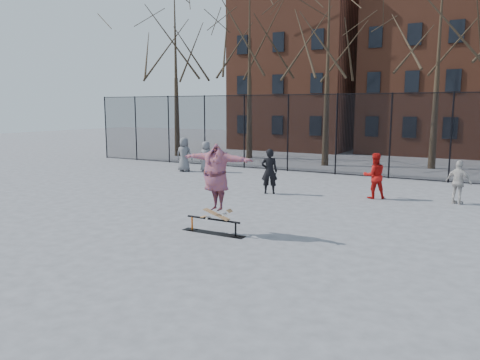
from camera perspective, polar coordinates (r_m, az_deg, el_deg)
The scene contains 12 objects.
ground at distance 11.62m, azimuth -2.13°, elevation -7.80°, with size 100.00×100.00×0.00m, color #5C5C61.
skate_rail at distance 12.54m, azimuth -3.28°, elevation -5.80°, with size 1.86×0.28×0.41m.
skateboard at distance 12.41m, azimuth -2.89°, elevation -4.53°, with size 0.83×0.20×0.10m, color #9E703F, non-canonical shape.
skater at distance 12.23m, azimuth -2.92°, elevation -0.31°, with size 2.15×0.59×1.75m, color purple.
bystander_grey at distance 24.57m, azimuth -6.83°, elevation 3.10°, with size 0.86×0.56×1.77m, color slate.
bystander_black at distance 18.12m, azimuth 3.60°, elevation 1.07°, with size 0.64×0.42×1.75m, color black.
bystander_red at distance 17.84m, azimuth 16.07°, elevation 0.50°, with size 0.82×0.64×1.68m, color red.
bystander_white at distance 17.82m, azimuth 25.10°, elevation -0.26°, with size 0.89×0.37×1.52m, color beige.
bystander_extra at distance 24.30m, azimuth -4.15°, elevation 2.87°, with size 0.78×0.51×1.59m, color slate.
fence at distance 23.25m, azimuth 14.93°, elevation 5.43°, with size 34.03×0.07×4.00m.
tree_row at distance 27.60m, azimuth 17.18°, elevation 16.88°, with size 33.66×7.46×10.67m.
rowhouses at distance 35.94m, azimuth 21.77°, elevation 12.63°, with size 29.00×7.00×13.00m.
Camera 1 is at (5.85, -9.47, 3.34)m, focal length 35.00 mm.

